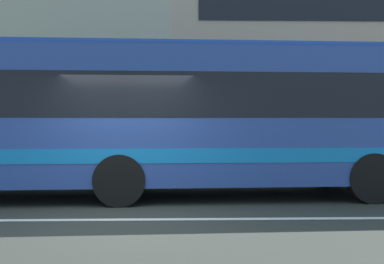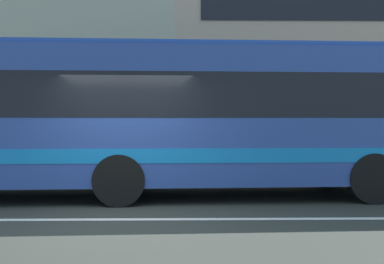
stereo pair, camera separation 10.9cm
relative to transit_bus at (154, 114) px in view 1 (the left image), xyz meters
name	(u,v)px [view 1 (the left image)]	position (x,y,z in m)	size (l,w,h in m)	color
ground_plane	(120,220)	(-0.43, -2.45, -1.78)	(160.00, 160.00, 0.00)	#2F322B
lane_centre_line	(120,220)	(-0.43, -2.45, -1.77)	(60.00, 0.16, 0.01)	silver
transit_bus	(154,114)	(0.00, 0.00, 0.00)	(10.80, 3.11, 3.22)	#27438D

